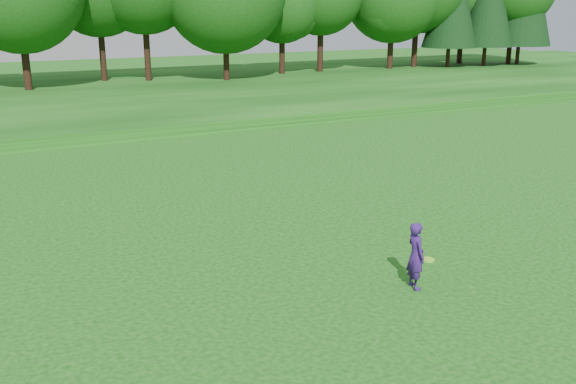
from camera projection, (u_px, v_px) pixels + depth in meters
name	position (u px, v px, depth m)	size (l,w,h in m)	color
ground	(272.00, 334.00, 12.03)	(140.00, 140.00, 0.00)	#0E440D
berm	(33.00, 99.00, 40.79)	(130.00, 30.00, 0.60)	#0E440D
walking_path	(74.00, 143.00, 28.99)	(130.00, 1.60, 0.04)	gray
woman	(416.00, 256.00, 13.84)	(0.49, 0.70, 1.50)	#351666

